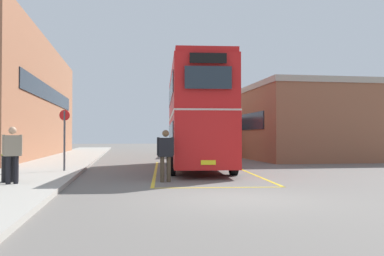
% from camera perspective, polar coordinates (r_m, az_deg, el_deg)
% --- Properties ---
extents(ground_plane, '(135.60, 135.60, 0.00)m').
position_cam_1_polar(ground_plane, '(24.87, -2.63, -4.68)').
color(ground_plane, '#66605B').
extents(sidewalk_left, '(4.00, 57.60, 0.14)m').
position_cam_1_polar(sidewalk_left, '(27.37, -16.90, -4.16)').
color(sidewalk_left, '#A39E93').
rests_on(sidewalk_left, ground).
extents(brick_building_left, '(5.49, 25.31, 8.30)m').
position_cam_1_polar(brick_building_left, '(33.45, -22.95, 3.43)').
color(brick_building_left, '#9E6647').
rests_on(brick_building_left, ground).
extents(depot_building_right, '(9.12, 17.10, 4.96)m').
position_cam_1_polar(depot_building_right, '(33.44, 13.42, 0.52)').
color(depot_building_right, brown).
rests_on(depot_building_right, ground).
extents(double_decker_bus, '(3.38, 10.78, 4.75)m').
position_cam_1_polar(double_decker_bus, '(20.13, 0.56, 1.64)').
color(double_decker_bus, black).
rests_on(double_decker_bus, ground).
extents(single_deck_bus, '(3.63, 9.63, 3.02)m').
position_cam_1_polar(single_deck_bus, '(35.49, 1.51, -0.98)').
color(single_deck_bus, black).
rests_on(single_deck_bus, ground).
extents(pedestrian_boarding, '(0.58, 0.28, 1.76)m').
position_cam_1_polar(pedestrian_boarding, '(14.38, -3.57, -3.18)').
color(pedestrian_boarding, '#473828').
rests_on(pedestrian_boarding, ground).
extents(pedestrian_waiting_near, '(0.53, 0.41, 1.69)m').
position_cam_1_polar(pedestrian_waiting_near, '(13.60, -22.94, -2.83)').
color(pedestrian_waiting_near, black).
rests_on(pedestrian_waiting_near, sidewalk_left).
extents(litter_bin, '(0.53, 0.53, 0.85)m').
position_cam_1_polar(litter_bin, '(14.30, -23.18, -4.94)').
color(litter_bin, black).
rests_on(litter_bin, sidewalk_left).
extents(bus_stop_sign, '(0.43, 0.15, 2.49)m').
position_cam_1_polar(bus_stop_sign, '(18.17, -16.71, -0.75)').
color(bus_stop_sign, '#4C4C51').
rests_on(bus_stop_sign, sidewalk_left).
extents(bay_marking_yellow, '(5.17, 12.95, 0.01)m').
position_cam_1_polar(bay_marking_yellow, '(18.25, 1.34, -5.96)').
color(bay_marking_yellow, gold).
rests_on(bay_marking_yellow, ground).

